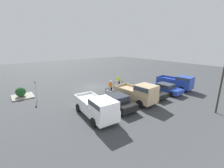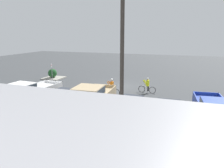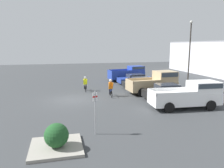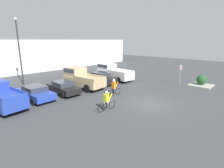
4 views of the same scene
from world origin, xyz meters
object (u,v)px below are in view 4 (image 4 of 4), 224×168
(sedan_2, at_px, (100,78))
(pickup_truck_0, at_px, (0,95))
(pickup_truck_1, at_px, (81,78))
(cyclist_1, at_px, (107,101))
(lamppost, at_px, (19,47))
(sedan_1, at_px, (63,87))
(cyclist_0, at_px, (114,87))
(shrub, at_px, (202,80))
(sedan_0, at_px, (35,92))
(fire_lane_sign, at_px, (180,73))
(pickup_truck_2, at_px, (112,72))

(sedan_2, bearing_deg, pickup_truck_0, -179.94)
(pickup_truck_1, bearing_deg, pickup_truck_0, -178.21)
(cyclist_1, bearing_deg, lamppost, 95.37)
(sedan_1, xyz_separation_m, cyclist_0, (3.02, -4.38, 0.23))
(pickup_truck_1, relative_size, shrub, 4.43)
(sedan_0, bearing_deg, fire_lane_sign, -27.51)
(shrub, bearing_deg, cyclist_1, 167.44)
(pickup_truck_0, xyz_separation_m, lamppost, (4.25, 6.68, 3.52))
(pickup_truck_0, distance_m, sedan_1, 5.66)
(cyclist_1, xyz_separation_m, fire_lane_sign, (11.99, -0.87, 0.72))
(sedan_0, bearing_deg, pickup_truck_0, 179.53)
(fire_lane_sign, distance_m, shrub, 2.65)
(lamppost, bearing_deg, pickup_truck_2, -31.90)
(pickup_truck_0, height_order, cyclist_1, pickup_truck_0)
(sedan_2, height_order, fire_lane_sign, fire_lane_sign)
(sedan_0, height_order, cyclist_1, cyclist_1)
(pickup_truck_1, height_order, shrub, pickup_truck_1)
(sedan_2, bearing_deg, shrub, -51.93)
(sedan_0, distance_m, shrub, 18.79)
(pickup_truck_1, xyz_separation_m, sedan_2, (2.83, -0.25, -0.45))
(pickup_truck_0, xyz_separation_m, cyclist_0, (8.66, -4.68, -0.18))
(sedan_2, relative_size, cyclist_1, 2.37)
(sedan_2, relative_size, cyclist_0, 2.44)
(sedan_0, xyz_separation_m, sedan_1, (2.80, -0.27, 0.00))
(sedan_1, bearing_deg, pickup_truck_0, 177.00)
(pickup_truck_2, relative_size, lamppost, 0.70)
(cyclist_0, distance_m, cyclist_1, 3.79)
(sedan_2, relative_size, pickup_truck_2, 0.77)
(pickup_truck_1, relative_size, pickup_truck_2, 0.93)
(pickup_truck_0, xyz_separation_m, shrub, (18.90, -9.78, -0.33))
(shrub, bearing_deg, fire_lane_sign, 123.55)
(sedan_2, bearing_deg, fire_lane_sign, -50.77)
(pickup_truck_2, bearing_deg, shrub, -64.94)
(lamppost, bearing_deg, sedan_2, -43.64)
(sedan_1, height_order, cyclist_1, cyclist_1)
(pickup_truck_0, bearing_deg, sedan_1, -3.00)
(cyclist_0, bearing_deg, lamppost, 111.23)
(lamppost, bearing_deg, pickup_truck_1, -57.06)
(sedan_0, bearing_deg, sedan_1, -5.56)
(sedan_1, bearing_deg, fire_lane_sign, -31.83)
(cyclist_0, xyz_separation_m, shrub, (10.24, -5.10, -0.15))
(pickup_truck_1, relative_size, fire_lane_sign, 2.08)
(sedan_1, distance_m, cyclist_0, 5.33)
(sedan_2, height_order, shrub, sedan_2)
(shrub, bearing_deg, sedan_1, 144.45)
(sedan_0, distance_m, cyclist_0, 7.46)
(pickup_truck_0, relative_size, cyclist_1, 2.79)
(lamppost, bearing_deg, cyclist_1, -84.63)
(sedan_0, distance_m, cyclist_1, 7.28)
(sedan_1, relative_size, cyclist_1, 2.41)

